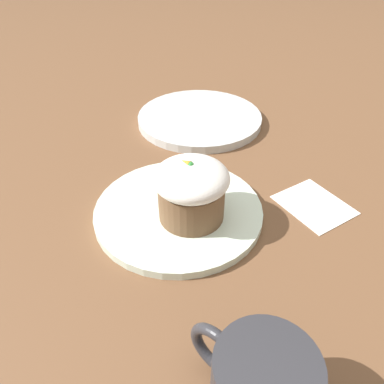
# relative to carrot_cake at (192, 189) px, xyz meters

# --- Properties ---
(ground_plane) EXTENTS (4.00, 4.00, 0.00)m
(ground_plane) POSITION_rel_carrot_cake_xyz_m (0.02, 0.00, -0.06)
(ground_plane) COLOR brown
(dessert_plate) EXTENTS (0.24, 0.24, 0.01)m
(dessert_plate) POSITION_rel_carrot_cake_xyz_m (0.02, 0.00, -0.05)
(dessert_plate) COLOR silver
(dessert_plate) RESTS_ON ground_plane
(carrot_cake) EXTENTS (0.10, 0.10, 0.09)m
(carrot_cake) POSITION_rel_carrot_cake_xyz_m (0.00, 0.00, 0.00)
(carrot_cake) COLOR brown
(carrot_cake) RESTS_ON dessert_plate
(spoon) EXTENTS (0.11, 0.03, 0.01)m
(spoon) POSITION_rel_carrot_cake_xyz_m (0.04, -0.01, -0.04)
(spoon) COLOR #B7B7BC
(spoon) RESTS_ON dessert_plate
(side_plate) EXTENTS (0.25, 0.25, 0.02)m
(side_plate) POSITION_rel_carrot_cake_xyz_m (0.19, -0.24, -0.05)
(side_plate) COLOR silver
(side_plate) RESTS_ON ground_plane
(paper_napkin) EXTENTS (0.12, 0.11, 0.00)m
(paper_napkin) POSITION_rel_carrot_cake_xyz_m (-0.11, -0.15, -0.06)
(paper_napkin) COLOR white
(paper_napkin) RESTS_ON ground_plane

